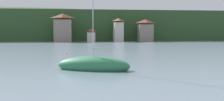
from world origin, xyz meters
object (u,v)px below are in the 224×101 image
object	(u,v)px
mooring_buoy_near	(66,54)
shore_building_west	(63,28)
shore_building_westcentral	(91,35)
shore_building_central	(118,30)
sailboat_mid_4	(93,65)
shore_building_eastcentral	(145,31)

from	to	relation	value
mooring_buoy_near	shore_building_west	bearing A→B (deg)	95.17
shore_building_westcentral	shore_building_central	xyz separation A→B (m)	(11.23, 1.35, 2.06)
shore_building_central	shore_building_westcentral	bearing A→B (deg)	-173.15
sailboat_mid_4	shore_building_eastcentral	bearing A→B (deg)	-89.62
shore_building_eastcentral	mooring_buoy_near	world-z (taller)	shore_building_eastcentral
shore_building_west	shore_building_westcentral	xyz separation A→B (m)	(11.23, -0.86, -2.83)
shore_building_west	sailboat_mid_4	distance (m)	75.39
shore_building_central	shore_building_west	bearing A→B (deg)	-178.76
shore_building_west	sailboat_mid_4	world-z (taller)	sailboat_mid_4
shore_building_eastcentral	sailboat_mid_4	size ratio (longest dim) A/B	0.73
shore_building_westcentral	sailboat_mid_4	xyz separation A→B (m)	(-1.84, -73.77, -2.16)
shore_building_west	shore_building_eastcentral	world-z (taller)	shore_building_west
shore_building_central	sailboat_mid_4	xyz separation A→B (m)	(-13.07, -75.12, -4.22)
mooring_buoy_near	shore_building_eastcentral	bearing A→B (deg)	62.37
shore_building_west	mooring_buoy_near	distance (m)	55.58
shore_building_west	mooring_buoy_near	size ratio (longest dim) A/B	25.63
shore_building_central	shore_building_eastcentral	size ratio (longest dim) A/B	1.05
shore_building_eastcentral	mooring_buoy_near	xyz separation A→B (m)	(-28.71, -54.84, -4.48)
shore_building_west	mooring_buoy_near	world-z (taller)	shore_building_west
shore_building_central	mooring_buoy_near	xyz separation A→B (m)	(-17.48, -55.57, -4.70)
shore_building_eastcentral	sailboat_mid_4	distance (m)	78.36
shore_building_west	shore_building_westcentral	world-z (taller)	shore_building_west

